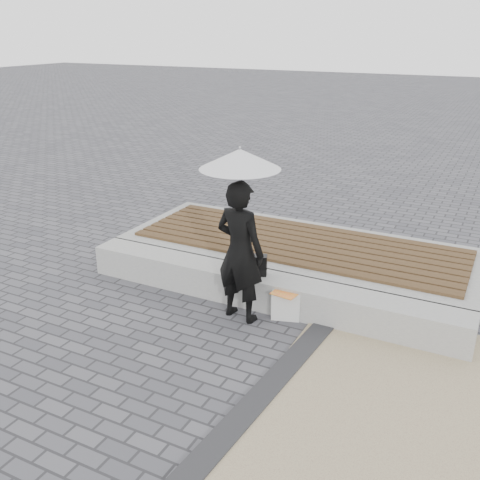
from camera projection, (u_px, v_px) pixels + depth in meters
name	position (u px, v px, depth m)	size (l,w,h in m)	color
ground	(198.00, 369.00, 5.64)	(80.00, 80.00, 0.00)	#4E4D53
edging_band	(241.00, 418.00, 4.90)	(0.25, 5.20, 0.04)	#28292B
seating_ledge	(263.00, 290.00, 6.90)	(5.00, 0.45, 0.40)	#AAAAA5
timber_platform	(298.00, 257.00, 7.90)	(5.00, 2.00, 0.40)	#9F9F9A
timber_decking	(299.00, 243.00, 7.82)	(4.60, 1.60, 0.04)	brown
woman	(240.00, 252.00, 6.36)	(0.62, 0.41, 1.71)	black
parasol	(240.00, 159.00, 5.96)	(0.90, 0.90, 1.16)	#A2A2A6
handbag	(252.00, 265.00, 6.81)	(0.37, 0.13, 0.26)	black
canvas_tote	(286.00, 305.00, 6.56)	(0.34, 0.14, 0.36)	silver
magazine	(285.00, 293.00, 6.45)	(0.29, 0.22, 0.01)	red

